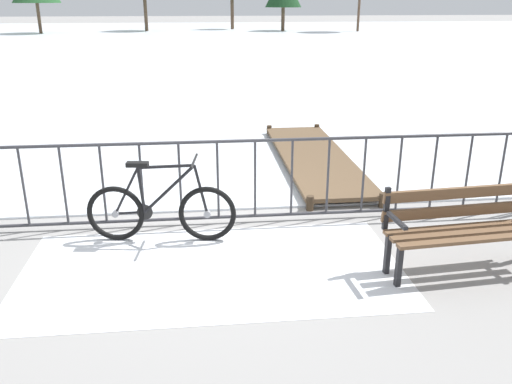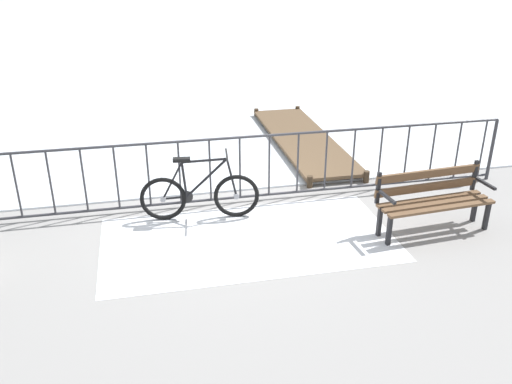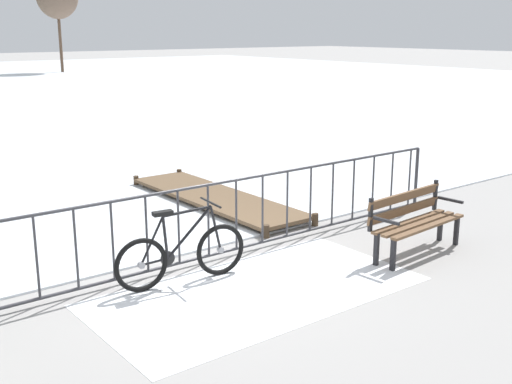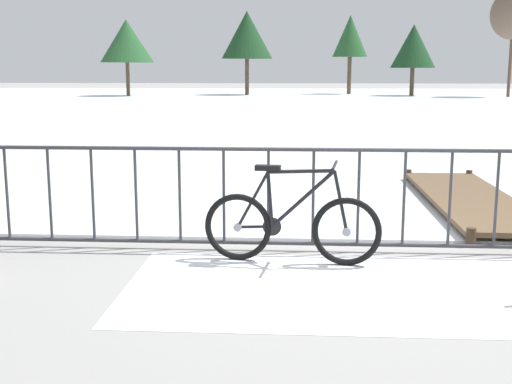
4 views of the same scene
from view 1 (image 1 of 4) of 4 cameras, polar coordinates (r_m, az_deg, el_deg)
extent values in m
plane|color=gray|center=(6.66, -5.95, -3.42)|extent=(160.00, 160.00, 0.00)
cube|color=silver|center=(34.61, -6.47, 15.65)|extent=(80.00, 56.00, 0.03)
cube|color=white|center=(5.58, -4.68, -8.24)|extent=(3.92, 2.02, 0.01)
cylinder|color=#38383D|center=(6.32, -6.29, 5.34)|extent=(9.00, 0.04, 0.04)
cylinder|color=#38383D|center=(6.63, -5.97, -2.79)|extent=(9.00, 0.04, 0.04)
cylinder|color=#38383D|center=(6.79, -23.67, 0.48)|extent=(0.03, 0.03, 0.97)
cylinder|color=#38383D|center=(6.66, -19.94, 0.63)|extent=(0.03, 0.03, 0.97)
cylinder|color=#38383D|center=(6.56, -16.09, 0.79)|extent=(0.03, 0.03, 0.97)
cylinder|color=#38383D|center=(6.50, -12.15, 0.95)|extent=(0.03, 0.03, 0.97)
cylinder|color=#38383D|center=(6.47, -8.14, 1.10)|extent=(0.03, 0.03, 0.97)
cylinder|color=#38383D|center=(6.46, -4.11, 1.25)|extent=(0.03, 0.03, 0.97)
cylinder|color=#38383D|center=(6.49, -0.10, 1.40)|extent=(0.03, 0.03, 0.97)
cylinder|color=#38383D|center=(6.55, 3.86, 1.53)|extent=(0.03, 0.03, 0.97)
cylinder|color=#38383D|center=(6.65, 7.72, 1.66)|extent=(0.03, 0.03, 0.97)
cylinder|color=#38383D|center=(6.77, 11.47, 1.77)|extent=(0.03, 0.03, 0.97)
cylinder|color=#38383D|center=(6.92, 15.07, 1.87)|extent=(0.03, 0.03, 0.97)
cylinder|color=#38383D|center=(7.09, 18.50, 1.96)|extent=(0.03, 0.03, 0.97)
cylinder|color=#38383D|center=(7.29, 21.76, 2.04)|extent=(0.03, 0.03, 0.97)
cylinder|color=#38383D|center=(7.51, 24.83, 2.11)|extent=(0.03, 0.03, 0.97)
torus|color=black|center=(6.28, -14.82, -2.25)|extent=(0.66, 0.14, 0.66)
cylinder|color=gray|center=(6.28, -14.82, -2.25)|extent=(0.09, 0.07, 0.08)
torus|color=black|center=(6.09, -5.25, -2.35)|extent=(0.66, 0.14, 0.66)
cylinder|color=gray|center=(6.09, -5.25, -2.35)|extent=(0.09, 0.07, 0.08)
cylinder|color=black|center=(6.11, -12.21, 0.19)|extent=(0.08, 0.04, 0.53)
cylinder|color=black|center=(6.04, -9.30, 0.31)|extent=(0.61, 0.11, 0.59)
cylinder|color=black|center=(5.96, -9.64, 2.71)|extent=(0.63, 0.11, 0.07)
cylinder|color=black|center=(6.24, -13.34, -2.19)|extent=(0.34, 0.07, 0.05)
cylinder|color=black|center=(6.15, -13.73, 0.10)|extent=(0.32, 0.07, 0.56)
cylinder|color=black|center=(5.99, -5.93, 0.21)|extent=(0.16, 0.05, 0.59)
cube|color=black|center=(6.02, -12.62, 2.92)|extent=(0.25, 0.13, 0.05)
cylinder|color=black|center=(5.89, -6.66, 3.32)|extent=(0.09, 0.52, 0.03)
cylinder|color=black|center=(6.20, -11.84, -2.12)|extent=(0.18, 0.04, 0.18)
cube|color=brown|center=(5.83, 20.85, -3.55)|extent=(1.60, 0.23, 0.04)
cube|color=brown|center=(5.71, 21.63, -4.15)|extent=(1.60, 0.23, 0.04)
cube|color=brown|center=(5.60, 22.44, -4.77)|extent=(1.60, 0.23, 0.04)
cube|color=brown|center=(5.85, 20.54, -1.93)|extent=(1.60, 0.18, 0.12)
cube|color=brown|center=(5.79, 20.78, -0.09)|extent=(1.60, 0.18, 0.12)
cube|color=black|center=(5.35, 15.07, -7.67)|extent=(0.05, 0.06, 0.44)
cube|color=black|center=(5.56, 13.92, -6.45)|extent=(0.05, 0.06, 0.44)
cube|color=black|center=(5.48, 13.81, -1.74)|extent=(0.05, 0.05, 0.45)
cube|color=black|center=(5.28, 14.88, -2.98)|extent=(0.07, 0.40, 0.04)
cube|color=brown|center=(9.04, 6.26, 3.76)|extent=(1.10, 4.11, 0.06)
cylinder|color=#433323|center=(7.05, 5.82, -1.20)|extent=(0.10, 0.10, 0.20)
cylinder|color=#433323|center=(7.31, 13.44, -0.87)|extent=(0.10, 0.10, 0.20)
cylinder|color=#433323|center=(10.92, 1.43, 6.62)|extent=(0.10, 0.10, 0.20)
cylinder|color=#433323|center=(11.09, 6.54, 6.71)|extent=(0.10, 0.10, 0.20)
cylinder|color=brown|center=(46.64, 2.92, 18.80)|extent=(0.29, 0.29, 3.17)
cylinder|color=brown|center=(46.49, 11.02, 19.24)|extent=(0.21, 0.21, 4.40)
cylinder|color=brown|center=(46.26, -22.38, 17.78)|extent=(0.25, 0.25, 3.78)
cylinder|color=brown|center=(49.09, -2.58, 19.65)|extent=(0.29, 0.29, 4.49)
cylinder|color=brown|center=(47.30, -11.82, 19.10)|extent=(0.28, 0.28, 4.24)
camera|label=2|loc=(2.09, -149.70, 10.87)|focal=38.22mm
camera|label=3|loc=(4.29, -105.16, -0.41)|focal=44.78mm
camera|label=4|loc=(1.05, -126.29, -65.32)|focal=46.80mm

